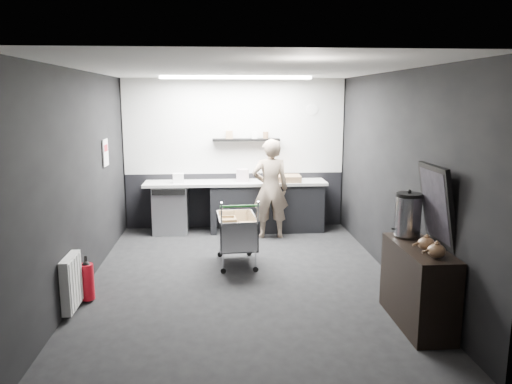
{
  "coord_description": "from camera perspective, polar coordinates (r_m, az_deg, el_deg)",
  "views": [
    {
      "loc": [
        -0.29,
        -6.27,
        2.36
      ],
      "look_at": [
        0.21,
        0.4,
        1.09
      ],
      "focal_mm": 35.0,
      "sensor_mm": 36.0,
      "label": 1
    }
  ],
  "objects": [
    {
      "name": "floor",
      "position": [
        6.7,
        -1.55,
        -9.88
      ],
      "size": [
        5.5,
        5.5,
        0.0
      ],
      "primitive_type": "plane",
      "color": "black",
      "rests_on": "ground"
    },
    {
      "name": "ceiling",
      "position": [
        6.28,
        -1.67,
        13.84
      ],
      "size": [
        5.5,
        5.5,
        0.0
      ],
      "primitive_type": "plane",
      "rotation": [
        3.14,
        0.0,
        0.0
      ],
      "color": "silver",
      "rests_on": "wall_back"
    },
    {
      "name": "wall_back",
      "position": [
        9.08,
        -2.44,
        4.36
      ],
      "size": [
        5.5,
        0.0,
        5.5
      ],
      "primitive_type": "plane",
      "rotation": [
        1.57,
        0.0,
        0.0
      ],
      "color": "black",
      "rests_on": "floor"
    },
    {
      "name": "wall_front",
      "position": [
        3.67,
        0.46,
        -5.26
      ],
      "size": [
        5.5,
        0.0,
        5.5
      ],
      "primitive_type": "plane",
      "rotation": [
        -1.57,
        0.0,
        0.0
      ],
      "color": "black",
      "rests_on": "floor"
    },
    {
      "name": "wall_left",
      "position": [
        6.57,
        -19.31,
        1.29
      ],
      "size": [
        0.0,
        5.5,
        5.5
      ],
      "primitive_type": "plane",
      "rotation": [
        1.57,
        0.0,
        1.57
      ],
      "color": "black",
      "rests_on": "floor"
    },
    {
      "name": "wall_right",
      "position": [
        6.75,
        15.62,
        1.74
      ],
      "size": [
        0.0,
        5.5,
        5.5
      ],
      "primitive_type": "plane",
      "rotation": [
        1.57,
        0.0,
        -1.57
      ],
      "color": "black",
      "rests_on": "floor"
    },
    {
      "name": "kitchen_wall_panel",
      "position": [
        9.01,
        -2.46,
        7.5
      ],
      "size": [
        3.95,
        0.02,
        1.7
      ],
      "primitive_type": "cube",
      "color": "silver",
      "rests_on": "wall_back"
    },
    {
      "name": "dado_panel",
      "position": [
        9.19,
        -2.39,
        -0.93
      ],
      "size": [
        3.95,
        0.02,
        1.0
      ],
      "primitive_type": "cube",
      "color": "black",
      "rests_on": "wall_back"
    },
    {
      "name": "floating_shelf",
      "position": [
        8.93,
        -1.14,
        6.0
      ],
      "size": [
        1.2,
        0.22,
        0.04
      ],
      "primitive_type": "cube",
      "color": "black",
      "rests_on": "wall_back"
    },
    {
      "name": "wall_clock",
      "position": [
        9.15,
        6.45,
        9.37
      ],
      "size": [
        0.2,
        0.03,
        0.2
      ],
      "primitive_type": "cylinder",
      "rotation": [
        1.57,
        0.0,
        0.0
      ],
      "color": "white",
      "rests_on": "wall_back"
    },
    {
      "name": "poster",
      "position": [
        7.79,
        -16.83,
        4.32
      ],
      "size": [
        0.02,
        0.3,
        0.4
      ],
      "primitive_type": "cube",
      "color": "white",
      "rests_on": "wall_left"
    },
    {
      "name": "poster_red_band",
      "position": [
        7.79,
        -16.83,
        4.84
      ],
      "size": [
        0.02,
        0.22,
        0.1
      ],
      "primitive_type": "cube",
      "color": "red",
      "rests_on": "poster"
    },
    {
      "name": "radiator",
      "position": [
        5.96,
        -20.36,
        -9.67
      ],
      "size": [
        0.1,
        0.5,
        0.6
      ],
      "primitive_type": "cube",
      "color": "white",
      "rests_on": "wall_left"
    },
    {
      "name": "ceiling_strip",
      "position": [
        8.13,
        -2.3,
        12.93
      ],
      "size": [
        2.4,
        0.2,
        0.04
      ],
      "primitive_type": "cube",
      "color": "white",
      "rests_on": "ceiling"
    },
    {
      "name": "prep_counter",
      "position": [
        8.9,
        -1.45,
        -1.59
      ],
      "size": [
        3.2,
        0.61,
        0.9
      ],
      "color": "black",
      "rests_on": "floor"
    },
    {
      "name": "person",
      "position": [
        8.42,
        1.66,
        0.37
      ],
      "size": [
        0.62,
        0.41,
        1.69
      ],
      "primitive_type": "imported",
      "rotation": [
        0.0,
        0.0,
        3.16
      ],
      "color": "#C4B49B",
      "rests_on": "floor"
    },
    {
      "name": "shopping_cart",
      "position": [
        7.13,
        -2.25,
        -4.72
      ],
      "size": [
        0.57,
        0.91,
        0.97
      ],
      "color": "silver",
      "rests_on": "floor"
    },
    {
      "name": "sideboard",
      "position": [
        5.56,
        18.07,
        -8.91
      ],
      "size": [
        0.48,
        1.13,
        1.69
      ],
      "color": "black",
      "rests_on": "floor"
    },
    {
      "name": "fire_extinguisher",
      "position": [
        6.24,
        -18.75,
        -9.55
      ],
      "size": [
        0.16,
        0.16,
        0.53
      ],
      "color": "#B30B19",
      "rests_on": "floor"
    },
    {
      "name": "cardboard_box",
      "position": [
        8.83,
        3.35,
        1.57
      ],
      "size": [
        0.55,
        0.42,
        0.11
      ],
      "primitive_type": "cube",
      "rotation": [
        0.0,
        0.0,
        -0.03
      ],
      "color": "#94724F",
      "rests_on": "prep_counter"
    },
    {
      "name": "pink_tub",
      "position": [
        8.8,
        -1.55,
        1.93
      ],
      "size": [
        0.22,
        0.22,
        0.22
      ],
      "primitive_type": "cylinder",
      "color": "beige",
      "rests_on": "prep_counter"
    },
    {
      "name": "white_container",
      "position": [
        8.77,
        -8.87,
        1.59
      ],
      "size": [
        0.2,
        0.16,
        0.16
      ],
      "primitive_type": "cube",
      "rotation": [
        0.0,
        0.0,
        0.08
      ],
      "color": "white",
      "rests_on": "prep_counter"
    }
  ]
}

